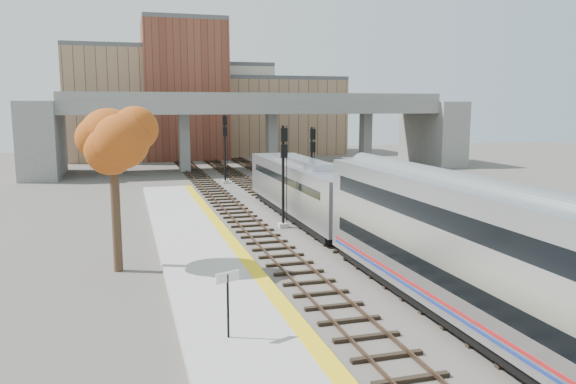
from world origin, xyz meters
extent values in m
plane|color=#47423D|center=(0.00, 0.00, 0.00)|extent=(160.00, 160.00, 0.00)
cube|color=#9E9E99|center=(-7.25, 0.00, 0.17)|extent=(4.50, 60.00, 0.35)
cube|color=yellow|center=(-5.35, 0.00, 0.35)|extent=(0.70, 60.00, 0.01)
cube|color=black|center=(-3.20, 12.50, 0.07)|extent=(2.50, 95.00, 0.14)
cube|color=brown|center=(-3.92, 12.50, 0.18)|extent=(0.07, 95.00, 0.14)
cube|color=brown|center=(-2.48, 12.50, 0.18)|extent=(0.07, 95.00, 0.14)
cube|color=black|center=(1.00, 12.50, 0.07)|extent=(2.50, 95.00, 0.14)
cube|color=brown|center=(0.28, 12.50, 0.18)|extent=(0.07, 95.00, 0.14)
cube|color=brown|center=(1.72, 12.50, 0.18)|extent=(0.07, 95.00, 0.14)
cube|color=black|center=(5.00, 12.50, 0.07)|extent=(2.50, 95.00, 0.14)
cube|color=brown|center=(4.28, 12.50, 0.18)|extent=(0.07, 95.00, 0.14)
cube|color=brown|center=(5.72, 12.50, 0.18)|extent=(0.07, 95.00, 0.14)
cube|color=slate|center=(5.00, 45.00, 7.75)|extent=(46.00, 10.00, 1.50)
cube|color=slate|center=(5.00, 40.20, 9.00)|extent=(46.00, 0.20, 1.00)
cube|color=slate|center=(5.00, 49.80, 9.00)|extent=(46.00, 0.20, 1.00)
cube|color=slate|center=(-12.00, 45.00, 3.50)|extent=(1.20, 1.60, 7.00)
cube|color=slate|center=(-4.00, 45.00, 3.50)|extent=(1.20, 1.60, 7.00)
cube|color=slate|center=(7.00, 45.00, 3.50)|extent=(1.20, 1.60, 7.00)
cube|color=slate|center=(20.00, 45.00, 3.50)|extent=(1.20, 1.60, 7.00)
cube|color=slate|center=(-20.00, 45.00, 4.25)|extent=(4.00, 12.00, 8.50)
cube|color=slate|center=(30.00, 45.00, 4.25)|extent=(4.00, 12.00, 8.50)
cube|color=#987458|center=(-10.00, 65.00, 8.00)|extent=(18.00, 14.00, 16.00)
cube|color=#4C4C4F|center=(-10.00, 65.00, 16.30)|extent=(18.00, 14.00, 0.60)
cube|color=beige|center=(4.00, 70.00, 7.00)|extent=(16.00, 16.00, 14.00)
cube|color=#4C4C4F|center=(4.00, 70.00, 14.30)|extent=(16.00, 16.00, 0.60)
cube|color=brown|center=(-2.00, 62.00, 10.00)|extent=(12.00, 10.00, 20.00)
cube|color=#4C4C4F|center=(-2.00, 62.00, 20.30)|extent=(12.00, 10.00, 0.60)
cube|color=#987458|center=(14.00, 68.00, 6.00)|extent=(20.00, 14.00, 12.00)
cube|color=#4C4C4F|center=(14.00, 68.00, 12.30)|extent=(20.00, 14.00, 0.60)
cube|color=black|center=(14.00, 28.00, 0.02)|extent=(14.00, 18.00, 0.04)
cube|color=#A8AAB2|center=(1.00, 13.31, 2.35)|extent=(3.00, 19.00, 3.20)
cube|color=black|center=(1.00, 22.83, 2.95)|extent=(2.20, 0.06, 1.10)
cube|color=black|center=(1.00, 13.31, 2.95)|extent=(3.02, 16.15, 0.50)
cube|color=black|center=(1.00, 13.31, 0.50)|extent=(2.70, 17.10, 0.50)
cube|color=#A8AAB2|center=(1.00, 13.31, 4.15)|extent=(1.60, 9.50, 0.40)
cube|color=#A8AAB2|center=(1.00, -9.29, 2.95)|extent=(3.00, 25.00, 4.60)
cube|color=black|center=(1.00, -9.29, 4.15)|extent=(3.02, 23.00, 0.75)
cube|color=black|center=(1.00, -9.29, 2.05)|extent=(3.02, 23.00, 0.65)
cube|color=#A41418|center=(1.00, -9.29, 1.20)|extent=(3.03, 24.00, 0.12)
cube|color=navy|center=(1.00, -9.29, 1.00)|extent=(3.03, 24.00, 0.12)
cube|color=black|center=(1.00, -9.29, 0.45)|extent=(2.70, 23.75, 0.40)
cube|color=#9E9E99|center=(-1.10, 10.87, 0.15)|extent=(0.60, 0.60, 0.30)
cylinder|color=black|center=(-1.10, 10.87, 3.38)|extent=(0.19, 0.19, 6.76)
cube|color=black|center=(-1.10, 10.62, 6.18)|extent=(0.43, 0.18, 0.87)
cube|color=black|center=(-1.10, 10.62, 5.12)|extent=(0.43, 0.18, 0.87)
cube|color=#9E9E99|center=(3.00, 17.19, 0.15)|extent=(0.60, 0.60, 0.30)
cylinder|color=black|center=(3.00, 17.19, 3.19)|extent=(0.18, 0.18, 6.38)
cube|color=black|center=(3.00, 16.94, 5.84)|extent=(0.41, 0.18, 0.82)
cube|color=black|center=(3.00, 16.94, 4.83)|extent=(0.41, 0.18, 0.82)
cube|color=#9E9E99|center=(-1.10, 33.06, 0.15)|extent=(0.60, 0.60, 0.30)
cylinder|color=black|center=(-1.10, 33.06, 3.55)|extent=(0.20, 0.20, 7.10)
cube|color=black|center=(-1.10, 32.81, 6.49)|extent=(0.46, 0.18, 0.91)
cube|color=black|center=(-1.10, 32.81, 5.37)|extent=(0.46, 0.18, 0.91)
cylinder|color=black|center=(-7.94, -6.60, 1.45)|extent=(0.08, 0.08, 2.20)
cube|color=white|center=(-7.94, -6.60, 2.45)|extent=(0.85, 0.40, 0.35)
cylinder|color=#382619|center=(-11.57, 3.61, 2.90)|extent=(0.44, 0.44, 5.80)
ellipsoid|color=#AF5A17|center=(-11.57, 3.61, 6.21)|extent=(3.60, 3.60, 4.14)
imported|color=#99999E|center=(11.96, 24.45, 0.59)|extent=(2.44, 3.48, 1.10)
imported|color=#99999E|center=(13.94, 25.32, 0.61)|extent=(2.83, 3.57, 1.14)
imported|color=#99999E|center=(15.29, 32.25, 0.65)|extent=(2.86, 4.54, 1.23)
camera|label=1|loc=(-11.02, -24.33, 8.09)|focal=35.00mm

